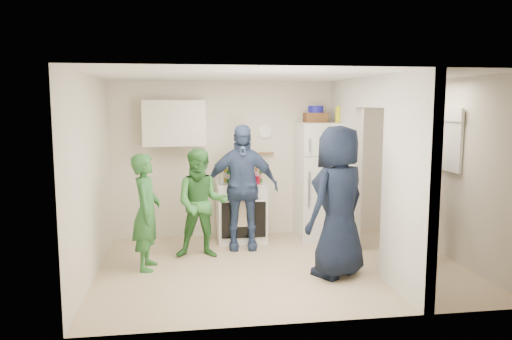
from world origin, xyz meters
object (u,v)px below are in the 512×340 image
at_px(stove, 241,211).
at_px(blue_bowl, 316,109).
at_px(wicker_basket, 316,117).
at_px(yellow_cup_stack_top, 338,114).
at_px(person_navy, 338,202).
at_px(person_nook, 407,201).
at_px(person_green_center, 201,204).
at_px(person_green_left, 146,212).
at_px(fridge, 321,181).
at_px(person_denim, 241,187).

height_order(stove, blue_bowl, blue_bowl).
relative_size(wicker_basket, yellow_cup_stack_top, 1.40).
xyz_separation_m(person_navy, person_nook, (1.14, 0.49, -0.12)).
xyz_separation_m(blue_bowl, person_green_center, (-1.83, -0.79, -1.29)).
distance_m(person_green_left, person_nook, 3.51).
xyz_separation_m(person_green_center, person_navy, (1.65, -1.01, 0.18)).
distance_m(person_green_center, person_navy, 1.94).
distance_m(blue_bowl, yellow_cup_stack_top, 0.36).
xyz_separation_m(wicker_basket, blue_bowl, (0.00, 0.00, 0.13)).
relative_size(yellow_cup_stack_top, person_green_left, 0.16).
bearing_deg(wicker_basket, stove, -179.03).
height_order(wicker_basket, person_navy, wicker_basket).
distance_m(fridge, person_denim, 1.39).
relative_size(blue_bowl, person_navy, 0.13).
relative_size(blue_bowl, person_green_left, 0.16).
distance_m(person_denim, person_navy, 1.72).
bearing_deg(wicker_basket, fridge, -26.57).
xyz_separation_m(stove, blue_bowl, (1.19, 0.02, 1.60)).
xyz_separation_m(fridge, wicker_basket, (-0.10, 0.05, 1.00)).
bearing_deg(person_green_center, stove, 54.83).
bearing_deg(stove, fridge, -1.34).
bearing_deg(yellow_cup_stack_top, person_green_left, -160.13).
bearing_deg(person_navy, yellow_cup_stack_top, -141.71).
bearing_deg(person_green_center, person_nook, -5.72).
relative_size(wicker_basket, person_denim, 0.19).
distance_m(yellow_cup_stack_top, person_green_left, 3.30).
distance_m(blue_bowl, person_nook, 2.04).
xyz_separation_m(wicker_basket, person_green_left, (-2.56, -1.19, -1.17)).
distance_m(fridge, blue_bowl, 1.14).
bearing_deg(person_green_center, person_denim, 35.00).
height_order(fridge, person_nook, fridge).
height_order(yellow_cup_stack_top, person_green_left, yellow_cup_stack_top).
distance_m(fridge, yellow_cup_stack_top, 1.08).
bearing_deg(yellow_cup_stack_top, person_navy, -106.89).
bearing_deg(person_navy, stove, -95.49).
xyz_separation_m(person_green_center, person_nook, (2.79, -0.52, 0.06)).
distance_m(wicker_basket, person_denim, 1.65).
bearing_deg(stove, person_denim, -96.16).
bearing_deg(person_nook, wicker_basket, -146.19).
bearing_deg(person_green_center, blue_bowl, 28.19).
xyz_separation_m(stove, person_green_left, (-1.37, -1.17, 0.29)).
height_order(yellow_cup_stack_top, person_navy, yellow_cup_stack_top).
bearing_deg(fridge, person_navy, -99.14).
bearing_deg(person_green_left, person_denim, -55.45).
xyz_separation_m(yellow_cup_stack_top, person_denim, (-1.55, -0.29, -1.06)).
xyz_separation_m(fridge, yellow_cup_stack_top, (0.22, -0.10, 1.05)).
bearing_deg(wicker_basket, yellow_cup_stack_top, -25.11).
height_order(person_denim, person_nook, person_denim).
relative_size(stove, person_nook, 0.57).
bearing_deg(stove, blue_bowl, 0.97).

